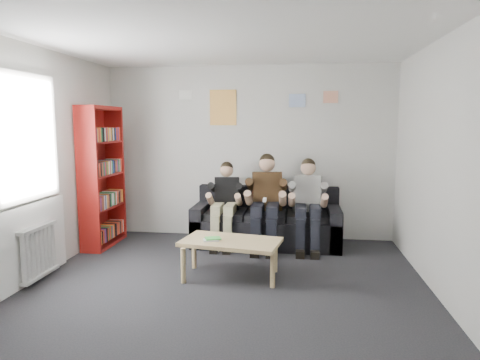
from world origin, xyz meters
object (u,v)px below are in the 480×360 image
at_px(sofa, 267,224).
at_px(coffee_table, 231,244).
at_px(person_left, 225,204).
at_px(person_middle, 266,202).
at_px(person_right, 308,205).
at_px(bookshelf, 103,177).

bearing_deg(sofa, coffee_table, -101.84).
relative_size(person_left, person_middle, 0.91).
xyz_separation_m(person_left, person_right, (1.20, -0.00, 0.02)).
xyz_separation_m(sofa, bookshelf, (-2.40, -0.38, 0.73)).
height_order(coffee_table, person_right, person_right).
height_order(coffee_table, person_middle, person_middle).
height_order(person_left, person_right, person_right).
distance_m(person_left, person_middle, 0.60).
bearing_deg(bookshelf, person_left, 5.86).
xyz_separation_m(bookshelf, coffee_table, (2.08, -1.10, -0.63)).
bearing_deg(coffee_table, person_right, 54.57).
height_order(sofa, person_middle, person_middle).
bearing_deg(person_left, bookshelf, 178.73).
relative_size(sofa, person_middle, 1.58).
bearing_deg(person_right, coffee_table, -117.58).
height_order(bookshelf, person_middle, bookshelf).
relative_size(bookshelf, person_right, 1.58).
bearing_deg(bookshelf, person_right, 3.39).
distance_m(person_left, person_right, 1.20).
bearing_deg(person_right, bookshelf, -168.62).
bearing_deg(coffee_table, person_left, 102.76).
xyz_separation_m(coffee_table, person_middle, (0.31, 1.28, 0.28)).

